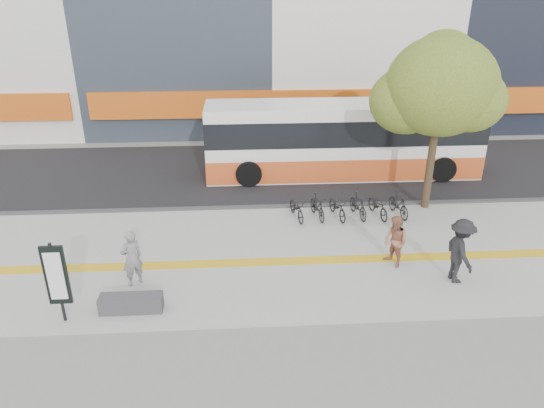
{
  "coord_description": "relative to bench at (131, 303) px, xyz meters",
  "views": [
    {
      "loc": [
        0.35,
        -11.95,
        7.84
      ],
      "look_at": [
        1.23,
        2.0,
        1.56
      ],
      "focal_mm": 32.66,
      "sensor_mm": 36.0,
      "label": 1
    }
  ],
  "objects": [
    {
      "name": "bench",
      "position": [
        0.0,
        0.0,
        0.0
      ],
      "size": [
        1.6,
        0.45,
        0.45
      ],
      "primitive_type": "cube",
      "color": "#323234",
      "rests_on": "sidewalk"
    },
    {
      "name": "bicycle_row",
      "position": [
        6.66,
        5.2,
        0.19
      ],
      "size": [
        4.44,
        1.58,
        0.88
      ],
      "color": "black",
      "rests_on": "sidewalk"
    },
    {
      "name": "ground",
      "position": [
        2.6,
        1.2,
        -0.3
      ],
      "size": [
        120.0,
        120.0,
        0.0
      ],
      "primitive_type": "plane",
      "color": "slate",
      "rests_on": "ground"
    },
    {
      "name": "tactile_strip",
      "position": [
        2.6,
        2.2,
        -0.22
      ],
      "size": [
        40.0,
        0.45,
        0.01
      ],
      "primitive_type": "cube",
      "color": "gold",
      "rests_on": "sidewalk"
    },
    {
      "name": "street_tree",
      "position": [
        9.78,
        6.02,
        4.21
      ],
      "size": [
        4.4,
        3.8,
        6.31
      ],
      "color": "#312116",
      "rests_on": "sidewalk"
    },
    {
      "name": "pedestrian_dark",
      "position": [
        8.92,
        0.87,
        0.73
      ],
      "size": [
        0.79,
        1.27,
        1.91
      ],
      "primitive_type": "imported",
      "rotation": [
        0.0,
        0.0,
        1.64
      ],
      "color": "black",
      "rests_on": "sidewalk"
    },
    {
      "name": "street",
      "position": [
        2.6,
        10.2,
        -0.28
      ],
      "size": [
        40.0,
        8.0,
        0.06
      ],
      "primitive_type": "cube",
      "color": "black",
      "rests_on": "ground"
    },
    {
      "name": "seated_woman",
      "position": [
        -0.16,
        1.27,
        0.6
      ],
      "size": [
        0.72,
        0.67,
        1.65
      ],
      "primitive_type": "imported",
      "rotation": [
        0.0,
        0.0,
        3.76
      ],
      "color": "black",
      "rests_on": "sidewalk"
    },
    {
      "name": "signboard",
      "position": [
        -1.6,
        -0.31,
        1.06
      ],
      "size": [
        0.55,
        0.1,
        2.2
      ],
      "color": "black",
      "rests_on": "sidewalk"
    },
    {
      "name": "curb",
      "position": [
        2.6,
        6.2,
        -0.23
      ],
      "size": [
        40.0,
        0.25,
        0.14
      ],
      "primitive_type": "cube",
      "color": "#323234",
      "rests_on": "ground"
    },
    {
      "name": "bus",
      "position": [
        7.31,
        9.7,
        1.23
      ],
      "size": [
        11.78,
        2.79,
        3.14
      ],
      "color": "white",
      "rests_on": "street"
    },
    {
      "name": "pedestrian_tan",
      "position": [
        7.39,
        1.81,
        0.56
      ],
      "size": [
        0.88,
        0.96,
        1.58
      ],
      "primitive_type": "imported",
      "rotation": [
        0.0,
        0.0,
        -1.1
      ],
      "color": "#9D6347",
      "rests_on": "sidewalk"
    },
    {
      "name": "sidewalk",
      "position": [
        2.6,
        2.7,
        -0.27
      ],
      "size": [
        40.0,
        7.0,
        0.08
      ],
      "primitive_type": "cube",
      "color": "gray",
      "rests_on": "ground"
    }
  ]
}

